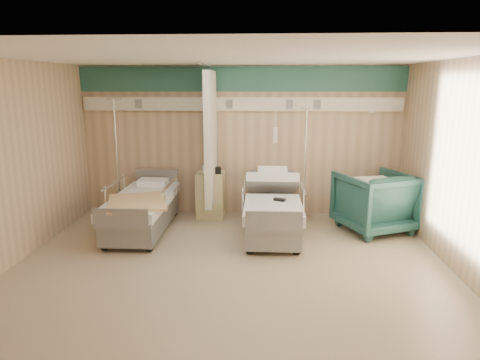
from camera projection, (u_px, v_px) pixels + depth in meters
The scene contains 13 objects.
ground at pixel (230, 265), 5.95m from camera, with size 6.00×5.00×0.00m, color gray.
room_walls at pixel (229, 129), 5.79m from camera, with size 6.04×5.04×2.82m.
bed_right at pixel (272, 216), 7.12m from camera, with size 1.00×2.16×0.63m, color silver, non-canonical shape.
bed_left at pixel (142, 214), 7.24m from camera, with size 1.00×2.16×0.63m, color silver, non-canonical shape.
bedside_cabinet at pixel (211, 195), 8.03m from camera, with size 0.50×0.48×0.85m, color #CABD7E.
visitor_armchair at pixel (374, 202), 7.25m from camera, with size 1.09×1.12×1.02m, color #1D4A45.
waffle_blanket at pixel (375, 171), 7.09m from camera, with size 0.61×0.54×0.07m, color silver.
iv_stand_right at pixel (304, 197), 7.90m from camera, with size 0.37×0.37×2.07m.
iv_stand_left at pixel (119, 192), 8.12m from camera, with size 0.40×0.40×2.22m.
call_remote at pixel (279, 200), 6.86m from camera, with size 0.18×0.08×0.04m, color black.
tan_blanket at pixel (137, 202), 6.71m from camera, with size 0.87×1.09×0.04m, color tan.
toiletry_bag at pixel (215, 170), 7.85m from camera, with size 0.22×0.14×0.12m, color black.
white_cup at pixel (205, 169), 7.89m from camera, with size 0.10×0.10×0.14m, color white.
Camera 1 is at (0.46, -5.53, 2.47)m, focal length 32.00 mm.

